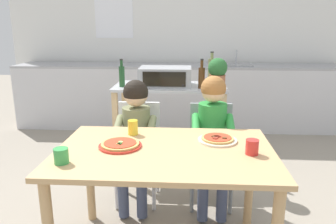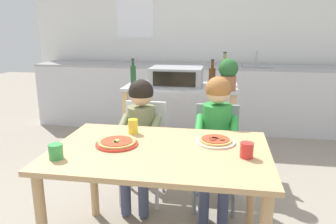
{
  "view_description": "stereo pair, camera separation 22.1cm",
  "coord_description": "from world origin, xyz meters",
  "px_view_note": "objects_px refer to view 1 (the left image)",
  "views": [
    {
      "loc": [
        0.13,
        -1.83,
        1.44
      ],
      "look_at": [
        0.0,
        0.3,
        0.87
      ],
      "focal_mm": 35.21,
      "sensor_mm": 36.0,
      "label": 1
    },
    {
      "loc": [
        0.35,
        -1.81,
        1.44
      ],
      "look_at": [
        0.0,
        0.3,
        0.87
      ],
      "focal_mm": 35.21,
      "sensor_mm": 36.0,
      "label": 2
    }
  ],
  "objects_px": {
    "bottle_dark_olive_oil": "(122,75)",
    "potted_herb_plant": "(218,73)",
    "pizza_plate_red_rimmed": "(120,145)",
    "drinking_cup_red": "(252,147)",
    "drinking_cup_yellow": "(133,127)",
    "toaster_oven": "(165,76)",
    "drinking_cup_green": "(61,156)",
    "dining_chair_right": "(211,147)",
    "bottle_slim_sauce": "(212,70)",
    "dining_table": "(165,165)",
    "pizza_plate_cream": "(217,139)",
    "bottle_squat_spirits": "(202,77)",
    "child_in_olive_shirt": "(135,128)",
    "kitchen_island_cart": "(170,113)",
    "dining_chair_left": "(138,144)",
    "child_in_green_shirt": "(213,128)"
  },
  "relations": [
    {
      "from": "bottle_dark_olive_oil",
      "to": "potted_herb_plant",
      "type": "xyz_separation_m",
      "value": [
        0.9,
        -0.06,
        0.04
      ]
    },
    {
      "from": "pizza_plate_red_rimmed",
      "to": "drinking_cup_red",
      "type": "bearing_deg",
      "value": -5.16
    },
    {
      "from": "drinking_cup_yellow",
      "to": "drinking_cup_red",
      "type": "distance_m",
      "value": 0.8
    },
    {
      "from": "potted_herb_plant",
      "to": "toaster_oven",
      "type": "bearing_deg",
      "value": 163.66
    },
    {
      "from": "drinking_cup_yellow",
      "to": "drinking_cup_green",
      "type": "xyz_separation_m",
      "value": [
        -0.3,
        -0.5,
        -0.01
      ]
    },
    {
      "from": "toaster_oven",
      "to": "dining_chair_right",
      "type": "relative_size",
      "value": 0.62
    },
    {
      "from": "bottle_slim_sauce",
      "to": "pizza_plate_red_rimmed",
      "type": "distance_m",
      "value": 1.63
    },
    {
      "from": "dining_table",
      "to": "drinking_cup_green",
      "type": "bearing_deg",
      "value": -156.16
    },
    {
      "from": "pizza_plate_cream",
      "to": "drinking_cup_yellow",
      "type": "height_order",
      "value": "drinking_cup_yellow"
    },
    {
      "from": "toaster_oven",
      "to": "bottle_dark_olive_oil",
      "type": "relative_size",
      "value": 1.88
    },
    {
      "from": "bottle_squat_spirits",
      "to": "potted_herb_plant",
      "type": "height_order",
      "value": "potted_herb_plant"
    },
    {
      "from": "toaster_oven",
      "to": "pizza_plate_red_rimmed",
      "type": "bearing_deg",
      "value": -97.85
    },
    {
      "from": "child_in_olive_shirt",
      "to": "pizza_plate_red_rimmed",
      "type": "xyz_separation_m",
      "value": [
        0.0,
        -0.57,
        0.07
      ]
    },
    {
      "from": "dining_chair_right",
      "to": "drinking_cup_yellow",
      "type": "xyz_separation_m",
      "value": [
        -0.56,
        -0.44,
        0.29
      ]
    },
    {
      "from": "toaster_oven",
      "to": "dining_table",
      "type": "relative_size",
      "value": 0.39
    },
    {
      "from": "kitchen_island_cart",
      "to": "bottle_slim_sauce",
      "type": "relative_size",
      "value": 3.41
    },
    {
      "from": "toaster_oven",
      "to": "drinking_cup_yellow",
      "type": "xyz_separation_m",
      "value": [
        -0.14,
        -1.09,
        -0.18
      ]
    },
    {
      "from": "drinking_cup_green",
      "to": "drinking_cup_red",
      "type": "bearing_deg",
      "value": 10.44
    },
    {
      "from": "toaster_oven",
      "to": "dining_chair_left",
      "type": "relative_size",
      "value": 0.62
    },
    {
      "from": "dining_chair_right",
      "to": "bottle_dark_olive_oil",
      "type": "bearing_deg",
      "value": 145.85
    },
    {
      "from": "kitchen_island_cart",
      "to": "pizza_plate_cream",
      "type": "xyz_separation_m",
      "value": [
        0.37,
        -1.21,
        0.16
      ]
    },
    {
      "from": "child_in_green_shirt",
      "to": "drinking_cup_red",
      "type": "relative_size",
      "value": 12.08
    },
    {
      "from": "potted_herb_plant",
      "to": "drinking_cup_red",
      "type": "xyz_separation_m",
      "value": [
        0.1,
        -1.25,
        -0.25
      ]
    },
    {
      "from": "pizza_plate_cream",
      "to": "child_in_olive_shirt",
      "type": "bearing_deg",
      "value": 144.09
    },
    {
      "from": "dining_chair_left",
      "to": "drinking_cup_green",
      "type": "xyz_separation_m",
      "value": [
        -0.26,
        -0.95,
        0.29
      ]
    },
    {
      "from": "dining_chair_left",
      "to": "child_in_green_shirt",
      "type": "distance_m",
      "value": 0.64
    },
    {
      "from": "kitchen_island_cart",
      "to": "toaster_oven",
      "type": "distance_m",
      "value": 0.38
    },
    {
      "from": "bottle_dark_olive_oil",
      "to": "child_in_olive_shirt",
      "type": "height_order",
      "value": "bottle_dark_olive_oil"
    },
    {
      "from": "bottle_dark_olive_oil",
      "to": "dining_table",
      "type": "relative_size",
      "value": 0.21
    },
    {
      "from": "kitchen_island_cart",
      "to": "bottle_dark_olive_oil",
      "type": "height_order",
      "value": "bottle_dark_olive_oil"
    },
    {
      "from": "bottle_squat_spirits",
      "to": "dining_chair_left",
      "type": "bearing_deg",
      "value": -135.92
    },
    {
      "from": "bottle_dark_olive_oil",
      "to": "drinking_cup_yellow",
      "type": "xyz_separation_m",
      "value": [
        0.27,
        -1.01,
        -0.2
      ]
    },
    {
      "from": "potted_herb_plant",
      "to": "pizza_plate_red_rimmed",
      "type": "distance_m",
      "value": 1.39
    },
    {
      "from": "bottle_slim_sauce",
      "to": "pizza_plate_red_rimmed",
      "type": "height_order",
      "value": "bottle_slim_sauce"
    },
    {
      "from": "kitchen_island_cart",
      "to": "drinking_cup_red",
      "type": "bearing_deg",
      "value": -68.78
    },
    {
      "from": "toaster_oven",
      "to": "drinking_cup_green",
      "type": "distance_m",
      "value": 1.66
    },
    {
      "from": "dining_chair_right",
      "to": "pizza_plate_red_rimmed",
      "type": "height_order",
      "value": "dining_chair_right"
    },
    {
      "from": "bottle_dark_olive_oil",
      "to": "drinking_cup_green",
      "type": "distance_m",
      "value": 1.52
    },
    {
      "from": "potted_herb_plant",
      "to": "child_in_green_shirt",
      "type": "bearing_deg",
      "value": -96.94
    },
    {
      "from": "bottle_squat_spirits",
      "to": "bottle_slim_sauce",
      "type": "bearing_deg",
      "value": 68.39
    },
    {
      "from": "dining_chair_right",
      "to": "drinking_cup_red",
      "type": "bearing_deg",
      "value": -76.67
    },
    {
      "from": "child_in_green_shirt",
      "to": "dining_table",
      "type": "bearing_deg",
      "value": -119.01
    },
    {
      "from": "potted_herb_plant",
      "to": "bottle_dark_olive_oil",
      "type": "bearing_deg",
      "value": 176.26
    },
    {
      "from": "dining_chair_left",
      "to": "pizza_plate_cream",
      "type": "relative_size",
      "value": 3.27
    },
    {
      "from": "toaster_oven",
      "to": "pizza_plate_red_rimmed",
      "type": "distance_m",
      "value": 1.36
    },
    {
      "from": "pizza_plate_red_rimmed",
      "to": "drinking_cup_red",
      "type": "height_order",
      "value": "drinking_cup_red"
    },
    {
      "from": "potted_herb_plant",
      "to": "dining_chair_left",
      "type": "height_order",
      "value": "potted_herb_plant"
    },
    {
      "from": "drinking_cup_red",
      "to": "bottle_slim_sauce",
      "type": "bearing_deg",
      "value": 95.06
    },
    {
      "from": "bottle_squat_spirits",
      "to": "potted_herb_plant",
      "type": "bearing_deg",
      "value": -8.67
    },
    {
      "from": "child_in_green_shirt",
      "to": "pizza_plate_red_rimmed",
      "type": "height_order",
      "value": "child_in_green_shirt"
    }
  ]
}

